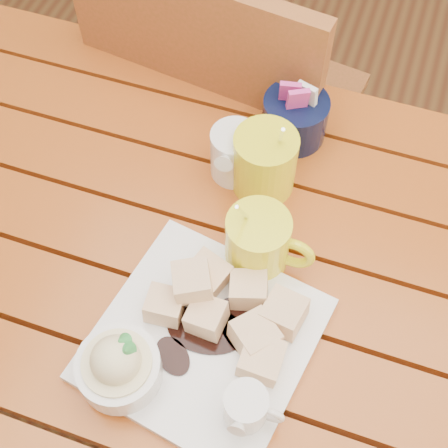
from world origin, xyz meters
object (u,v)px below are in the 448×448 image
at_px(coffee_mug_left, 263,161).
at_px(dessert_plate, 187,344).
at_px(coffee_mug_right, 259,242).
at_px(chair_far, 226,117).
at_px(table, 225,299).

bearing_deg(coffee_mug_left, dessert_plate, -86.41).
relative_size(dessert_plate, coffee_mug_left, 1.95).
bearing_deg(coffee_mug_right, chair_far, 115.36).
bearing_deg(coffee_mug_left, chair_far, 123.57).
bearing_deg(coffee_mug_left, coffee_mug_right, -69.21).
bearing_deg(chair_far, coffee_mug_left, 125.97).
distance_m(table, dessert_plate, 0.19).
bearing_deg(chair_far, dessert_plate, 111.89).
height_order(dessert_plate, coffee_mug_right, coffee_mug_right).
bearing_deg(dessert_plate, table, 88.02).
distance_m(table, coffee_mug_right, 0.17).
height_order(coffee_mug_right, chair_far, chair_far).
xyz_separation_m(table, coffee_mug_left, (0.00, 0.16, 0.16)).
relative_size(coffee_mug_left, coffee_mug_right, 1.07).
relative_size(dessert_plate, chair_far, 0.33).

